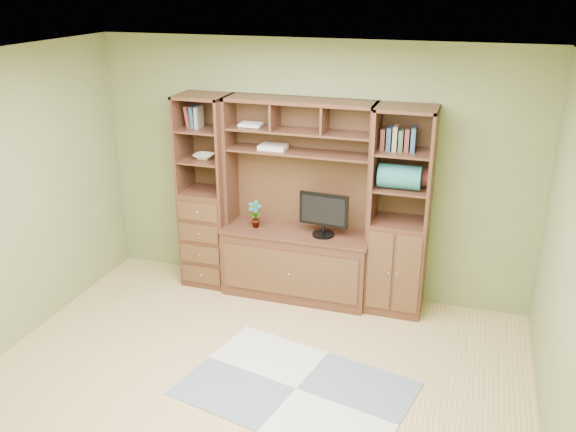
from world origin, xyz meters
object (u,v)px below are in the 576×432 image
(monitor, at_px, (324,207))
(left_tower, at_px, (206,192))
(center_hutch, at_px, (296,203))
(right_tower, at_px, (400,213))

(monitor, bearing_deg, left_tower, -179.07)
(center_hutch, height_order, left_tower, same)
(left_tower, xyz_separation_m, monitor, (1.29, -0.07, 0.01))
(right_tower, bearing_deg, monitor, -174.17)
(monitor, bearing_deg, center_hutch, 177.39)
(left_tower, height_order, monitor, left_tower)
(left_tower, bearing_deg, monitor, -3.33)
(monitor, bearing_deg, right_tower, 10.08)
(right_tower, relative_size, monitor, 3.38)
(right_tower, xyz_separation_m, monitor, (-0.73, -0.07, 0.01))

